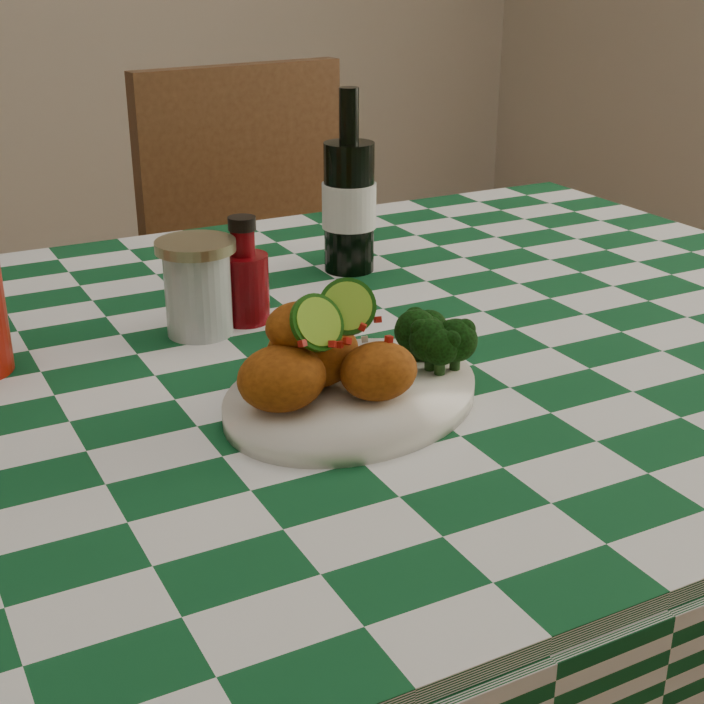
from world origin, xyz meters
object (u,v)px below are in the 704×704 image
mason_jar (198,288)px  wooden_chair_right (295,329)px  dining_table (260,651)px  plate (352,396)px  ketchup_bottle (244,270)px  beer_bottle (349,182)px  fried_chicken_pile (333,343)px

mason_jar → wooden_chair_right: size_ratio=0.11×
dining_table → plate: (0.05, -0.16, 0.40)m
ketchup_bottle → wooden_chair_right: size_ratio=0.13×
dining_table → ketchup_bottle: ketchup_bottle is taller
mason_jar → beer_bottle: (0.26, 0.13, 0.07)m
dining_table → beer_bottle: bearing=42.7°
fried_chicken_pile → ketchup_bottle: 0.26m
beer_bottle → wooden_chair_right: beer_bottle is taller
dining_table → mason_jar: 0.46m
fried_chicken_pile → ketchup_bottle: size_ratio=1.24×
beer_bottle → plate: bearing=-117.2°
mason_jar → wooden_chair_right: wooden_chair_right is taller
fried_chicken_pile → mason_jar: (-0.05, 0.25, -0.01)m
mason_jar → wooden_chair_right: 0.85m
wooden_chair_right → beer_bottle: bearing=-111.6°
plate → fried_chicken_pile: 0.06m
mason_jar → wooden_chair_right: bearing=57.8°
plate → dining_table: bearing=106.6°
mason_jar → wooden_chair_right: (0.41, 0.65, -0.35)m
ketchup_bottle → mason_jar: 0.06m
fried_chicken_pile → plate: bearing=0.0°
dining_table → fried_chicken_pile: bearing=-80.4°
beer_bottle → dining_table: bearing=-137.3°
plate → wooden_chair_right: wooden_chair_right is taller
fried_chicken_pile → wooden_chair_right: (0.36, 0.90, -0.36)m
plate → wooden_chair_right: (0.34, 0.90, -0.31)m
dining_table → wooden_chair_right: (0.39, 0.74, 0.10)m
ketchup_bottle → wooden_chair_right: (0.35, 0.64, -0.36)m
dining_table → beer_bottle: (0.24, 0.22, 0.51)m
plate → mason_jar: (-0.07, 0.25, 0.05)m
fried_chicken_pile → beer_bottle: beer_bottle is taller
dining_table → plate: plate is taller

